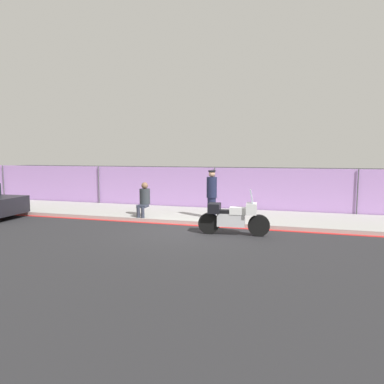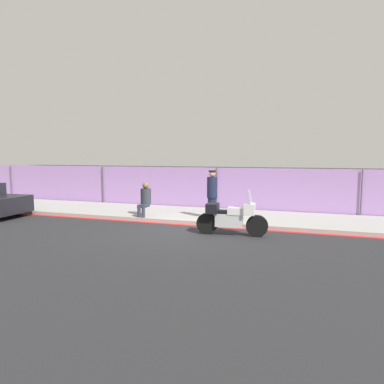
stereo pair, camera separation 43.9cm
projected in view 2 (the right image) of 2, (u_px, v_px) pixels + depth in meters
ground_plane at (184, 231)px, 11.18m from camera, size 120.00×120.00×0.00m
sidewalk at (207, 216)px, 13.70m from camera, size 43.15×3.25×0.13m
curb_paint_stripe at (193, 225)px, 12.09m from camera, size 43.15×0.18×0.01m
storefront_fence at (217, 189)px, 15.22m from camera, size 40.99×0.17×1.93m
motorcycle at (231, 217)px, 10.57m from camera, size 2.22×0.59×1.44m
officer_standing at (212, 194)px, 12.69m from camera, size 0.38×0.38×1.78m
person_seated_on_curb at (145, 197)px, 13.19m from camera, size 0.40×0.68×1.31m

